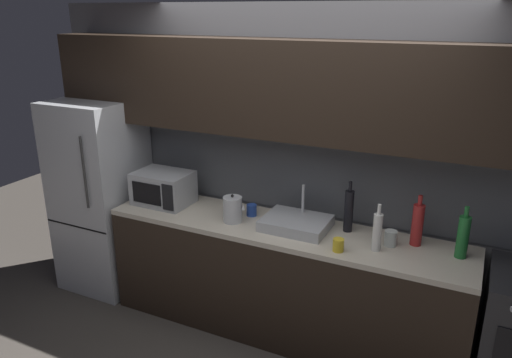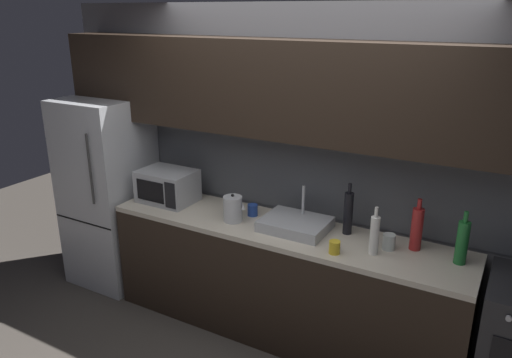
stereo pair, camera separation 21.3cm
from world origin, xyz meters
TOP-DOWN VIEW (x-y plane):
  - back_wall at (0.00, 1.20)m, footprint 4.51×0.44m
  - counter_run at (0.00, 0.90)m, footprint 2.77×0.60m
  - refrigerator at (-1.77, 0.90)m, footprint 0.68×0.69m
  - microwave at (-1.09, 0.92)m, footprint 0.46×0.35m
  - sink_basin at (0.10, 0.93)m, footprint 0.48×0.38m
  - kettle at (-0.38, 0.83)m, footprint 0.18×0.15m
  - wine_bottle_dark at (0.46, 1.05)m, footprint 0.07×0.07m
  - wine_bottle_white at (0.72, 0.83)m, footprint 0.06×0.06m
  - wine_bottle_red at (0.94, 1.04)m, footprint 0.08×0.08m
  - wine_bottle_green at (1.24, 0.98)m, footprint 0.08×0.08m
  - mug_blue at (-0.30, 1.00)m, footprint 0.08×0.08m
  - mug_clear at (0.79, 0.95)m, footprint 0.09×0.09m
  - mug_yellow at (0.49, 0.71)m, footprint 0.08×0.08m

SIDE VIEW (x-z plane):
  - counter_run at x=0.00m, z-range 0.00..0.90m
  - refrigerator at x=-1.77m, z-range 0.00..1.72m
  - sink_basin at x=0.10m, z-range 0.79..1.09m
  - mug_yellow at x=0.49m, z-range 0.90..0.99m
  - mug_blue at x=-0.30m, z-range 0.90..0.99m
  - mug_clear at x=0.79m, z-range 0.90..1.01m
  - kettle at x=-0.38m, z-range 0.89..1.11m
  - microwave at x=-1.09m, z-range 0.90..1.17m
  - wine_bottle_white at x=0.72m, z-range 0.87..1.21m
  - wine_bottle_green at x=1.24m, z-range 0.87..1.23m
  - wine_bottle_red at x=0.94m, z-range 0.87..1.24m
  - wine_bottle_dark at x=0.46m, z-range 0.87..1.25m
  - back_wall at x=0.00m, z-range 0.30..2.80m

